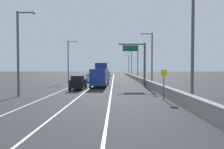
% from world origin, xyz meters
% --- Properties ---
extents(ground_plane, '(320.00, 320.00, 0.00)m').
position_xyz_m(ground_plane, '(0.00, 64.00, 0.00)').
color(ground_plane, '#2D2D30').
extents(lane_stripe_left, '(0.16, 130.00, 0.00)m').
position_xyz_m(lane_stripe_left, '(-5.50, 55.00, 0.00)').
color(lane_stripe_left, silver).
rests_on(lane_stripe_left, ground_plane).
extents(lane_stripe_center, '(0.16, 130.00, 0.00)m').
position_xyz_m(lane_stripe_center, '(-2.00, 55.00, 0.00)').
color(lane_stripe_center, silver).
rests_on(lane_stripe_center, ground_plane).
extents(lane_stripe_right, '(0.16, 130.00, 0.00)m').
position_xyz_m(lane_stripe_right, '(1.50, 55.00, 0.00)').
color(lane_stripe_right, silver).
rests_on(lane_stripe_right, ground_plane).
extents(jersey_barrier_right, '(0.60, 120.00, 1.10)m').
position_xyz_m(jersey_barrier_right, '(7.72, 40.00, 0.55)').
color(jersey_barrier_right, gray).
rests_on(jersey_barrier_right, ground_plane).
extents(overhead_sign_gantry, '(4.68, 0.36, 7.50)m').
position_xyz_m(overhead_sign_gantry, '(6.38, 31.26, 4.73)').
color(overhead_sign_gantry, '#47474C').
rests_on(overhead_sign_gantry, ground_plane).
extents(speed_advisory_sign, '(0.60, 0.11, 3.00)m').
position_xyz_m(speed_advisory_sign, '(6.82, 16.66, 1.76)').
color(speed_advisory_sign, '#4C4C51').
rests_on(speed_advisory_sign, ground_plane).
extents(lamp_post_right_near, '(2.14, 0.44, 9.51)m').
position_xyz_m(lamp_post_right_near, '(7.90, 12.96, 5.49)').
color(lamp_post_right_near, '#4C4C51').
rests_on(lamp_post_right_near, ground_plane).
extents(lamp_post_right_second, '(2.14, 0.44, 9.51)m').
position_xyz_m(lamp_post_right_second, '(8.33, 32.47, 5.49)').
color(lamp_post_right_second, '#4C4C51').
rests_on(lamp_post_right_second, ground_plane).
extents(lamp_post_right_third, '(2.14, 0.44, 9.51)m').
position_xyz_m(lamp_post_right_third, '(8.07, 51.98, 5.49)').
color(lamp_post_right_third, '#4C4C51').
rests_on(lamp_post_right_third, ground_plane).
extents(lamp_post_right_fourth, '(2.14, 0.44, 9.51)m').
position_xyz_m(lamp_post_right_fourth, '(7.96, 71.49, 5.49)').
color(lamp_post_right_fourth, '#4C4C51').
rests_on(lamp_post_right_fourth, ground_plane).
extents(lamp_post_right_fifth, '(2.14, 0.44, 9.51)m').
position_xyz_m(lamp_post_right_fifth, '(8.19, 91.00, 5.49)').
color(lamp_post_right_fifth, '#4C4C51').
rests_on(lamp_post_right_fifth, ground_plane).
extents(lamp_post_left_near, '(2.14, 0.44, 9.51)m').
position_xyz_m(lamp_post_left_near, '(-8.49, 18.96, 5.49)').
color(lamp_post_left_near, '#4C4C51').
rests_on(lamp_post_left_near, ground_plane).
extents(lamp_post_left_mid, '(2.14, 0.44, 9.51)m').
position_xyz_m(lamp_post_left_mid, '(-8.42, 42.37, 5.49)').
color(lamp_post_left_mid, '#4C4C51').
rests_on(lamp_post_left_mid, ground_plane).
extents(car_blue_0, '(1.86, 4.16, 1.88)m').
position_xyz_m(car_blue_0, '(-3.31, 51.93, 0.94)').
color(car_blue_0, '#1E389E').
rests_on(car_blue_0, ground_plane).
extents(car_yellow_1, '(1.94, 4.39, 2.02)m').
position_xyz_m(car_yellow_1, '(-0.48, 74.89, 1.01)').
color(car_yellow_1, gold).
rests_on(car_yellow_1, ground_plane).
extents(car_silver_2, '(1.93, 4.06, 1.94)m').
position_xyz_m(car_silver_2, '(-3.65, 42.62, 0.97)').
color(car_silver_2, '#B7B7BC').
rests_on(car_silver_2, ground_plane).
extents(car_gray_3, '(1.82, 4.05, 1.90)m').
position_xyz_m(car_gray_3, '(-0.36, 50.30, 0.94)').
color(car_gray_3, slate).
rests_on(car_gray_3, ground_plane).
extents(car_black_4, '(1.92, 4.69, 2.10)m').
position_xyz_m(car_black_4, '(-3.41, 26.16, 1.04)').
color(car_black_4, black).
rests_on(car_black_4, ground_plane).
extents(box_truck, '(2.70, 9.49, 4.14)m').
position_xyz_m(box_truck, '(-0.54, 31.62, 1.89)').
color(box_truck, navy).
rests_on(box_truck, ground_plane).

